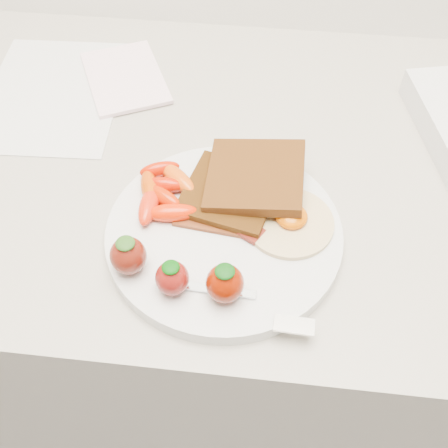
# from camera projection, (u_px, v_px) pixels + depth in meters

# --- Properties ---
(counter) EXTENTS (2.00, 0.60, 0.90)m
(counter) POSITION_uv_depth(u_px,v_px,m) (242.00, 323.00, 1.09)
(counter) COLOR gray
(counter) RESTS_ON ground
(plate) EXTENTS (0.27, 0.27, 0.02)m
(plate) POSITION_uv_depth(u_px,v_px,m) (224.00, 234.00, 0.64)
(plate) COLOR silver
(plate) RESTS_ON counter
(toast_lower) EXTENTS (0.12, 0.12, 0.01)m
(toast_lower) POSITION_uv_depth(u_px,v_px,m) (230.00, 194.00, 0.66)
(toast_lower) COLOR black
(toast_lower) RESTS_ON plate
(toast_upper) EXTENTS (0.11, 0.11, 0.03)m
(toast_upper) POSITION_uv_depth(u_px,v_px,m) (255.00, 176.00, 0.66)
(toast_upper) COLOR #41210C
(toast_upper) RESTS_ON toast_lower
(fried_egg) EXTENTS (0.12, 0.12, 0.02)m
(fried_egg) POSITION_uv_depth(u_px,v_px,m) (290.00, 221.00, 0.64)
(fried_egg) COLOR beige
(fried_egg) RESTS_ON plate
(bacon_strips) EXTENTS (0.11, 0.07, 0.01)m
(bacon_strips) POSITION_uv_depth(u_px,v_px,m) (221.00, 218.00, 0.64)
(bacon_strips) COLOR #421409
(bacon_strips) RESTS_ON plate
(baby_carrots) EXTENTS (0.08, 0.10, 0.02)m
(baby_carrots) POSITION_uv_depth(u_px,v_px,m) (162.00, 192.00, 0.66)
(baby_carrots) COLOR #C01600
(baby_carrots) RESTS_ON plate
(strawberries) EXTENTS (0.14, 0.06, 0.05)m
(strawberries) POSITION_uv_depth(u_px,v_px,m) (175.00, 271.00, 0.58)
(strawberries) COLOR #5D150B
(strawberries) RESTS_ON plate
(fork) EXTENTS (0.16, 0.05, 0.00)m
(fork) POSITION_uv_depth(u_px,v_px,m) (247.00, 305.00, 0.57)
(fork) COLOR white
(fork) RESTS_ON plate
(paper_sheet) EXTENTS (0.20, 0.26, 0.00)m
(paper_sheet) POSITION_uv_depth(u_px,v_px,m) (53.00, 94.00, 0.81)
(paper_sheet) COLOR silver
(paper_sheet) RESTS_ON counter
(notepad) EXTENTS (0.16, 0.18, 0.01)m
(notepad) POSITION_uv_depth(u_px,v_px,m) (125.00, 77.00, 0.83)
(notepad) COLOR #F6D0DB
(notepad) RESTS_ON paper_sheet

